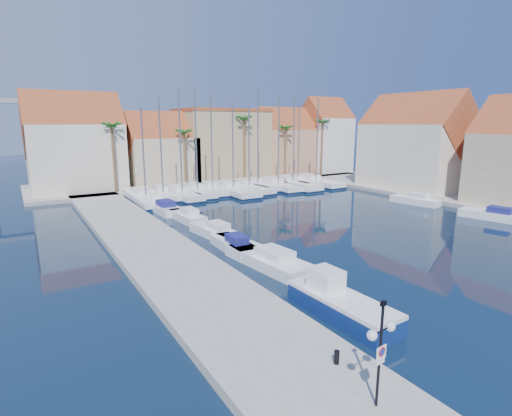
# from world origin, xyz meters

# --- Properties ---
(ground) EXTENTS (260.00, 260.00, 0.00)m
(ground) POSITION_xyz_m (0.00, 0.00, 0.00)
(ground) COLOR black
(ground) RESTS_ON ground
(quay_west) EXTENTS (6.00, 77.00, 0.50)m
(quay_west) POSITION_xyz_m (-9.00, 13.50, 0.25)
(quay_west) COLOR gray
(quay_west) RESTS_ON ground
(shore_north) EXTENTS (54.00, 16.00, 0.50)m
(shore_north) POSITION_xyz_m (10.00, 48.00, 0.25)
(shore_north) COLOR gray
(shore_north) RESTS_ON ground
(shore_east) EXTENTS (12.00, 60.00, 0.50)m
(shore_east) POSITION_xyz_m (32.00, 15.00, 0.25)
(shore_east) COLOR gray
(shore_east) RESTS_ON ground
(lamp_post) EXTENTS (1.28, 0.43, 3.77)m
(lamp_post) POSITION_xyz_m (-8.00, -5.65, 2.97)
(lamp_post) COLOR black
(lamp_post) RESTS_ON quay_west
(bollard) EXTENTS (0.22, 0.22, 0.55)m
(bollard) POSITION_xyz_m (-7.51, -3.17, 0.77)
(bollard) COLOR black
(bollard) RESTS_ON quay_west
(fishing_boat) EXTENTS (2.27, 6.33, 2.20)m
(fishing_boat) POSITION_xyz_m (-3.99, 0.46, 0.73)
(fishing_boat) COLOR navy
(fishing_boat) RESTS_ON ground
(motorboat_west_0) EXTENTS (3.05, 7.51, 1.40)m
(motorboat_west_0) POSITION_xyz_m (-3.12, 8.42, 0.51)
(motorboat_west_0) COLOR white
(motorboat_west_0) RESTS_ON ground
(motorboat_west_1) EXTENTS (1.84, 5.39, 1.40)m
(motorboat_west_1) POSITION_xyz_m (-3.57, 12.64, 0.51)
(motorboat_west_1) COLOR white
(motorboat_west_1) RESTS_ON ground
(motorboat_west_2) EXTENTS (2.44, 6.00, 1.40)m
(motorboat_west_2) POSITION_xyz_m (-3.13, 16.98, 0.51)
(motorboat_west_2) COLOR white
(motorboat_west_2) RESTS_ON ground
(motorboat_west_3) EXTENTS (2.12, 5.75, 1.40)m
(motorboat_west_3) POSITION_xyz_m (-3.05, 23.65, 0.51)
(motorboat_west_3) COLOR white
(motorboat_west_3) RESTS_ON ground
(motorboat_west_4) EXTENTS (2.41, 6.70, 1.40)m
(motorboat_west_4) POSITION_xyz_m (-3.73, 28.89, 0.51)
(motorboat_west_4) COLOR white
(motorboat_west_4) RESTS_ON ground
(motorboat_west_5) EXTENTS (2.29, 5.72, 1.40)m
(motorboat_west_5) POSITION_xyz_m (-3.42, 33.10, 0.51)
(motorboat_west_5) COLOR white
(motorboat_west_5) RESTS_ON ground
(motorboat_west_6) EXTENTS (2.26, 5.72, 1.40)m
(motorboat_west_6) POSITION_xyz_m (-3.79, 37.94, 0.51)
(motorboat_west_6) COLOR white
(motorboat_west_6) RESTS_ON ground
(motorboat_east_0) EXTENTS (3.33, 6.44, 1.40)m
(motorboat_east_0) POSITION_xyz_m (24.02, 7.88, 0.51)
(motorboat_east_0) COLOR white
(motorboat_east_0) RESTS_ON ground
(motorboat_east_1) EXTENTS (2.68, 6.03, 1.40)m
(motorboat_east_1) POSITION_xyz_m (24.01, 17.26, 0.51)
(motorboat_east_1) COLOR white
(motorboat_east_1) RESTS_ON ground
(sailboat_0) EXTENTS (3.43, 12.11, 11.51)m
(sailboat_0) POSITION_xyz_m (-3.98, 35.63, 0.55)
(sailboat_0) COLOR white
(sailboat_0) RESTS_ON ground
(sailboat_1) EXTENTS (2.30, 8.27, 12.95)m
(sailboat_1) POSITION_xyz_m (-1.45, 36.51, 0.63)
(sailboat_1) COLOR white
(sailboat_1) RESTS_ON ground
(sailboat_2) EXTENTS (2.97, 9.88, 13.76)m
(sailboat_2) POSITION_xyz_m (0.81, 35.71, 0.61)
(sailboat_2) COLOR white
(sailboat_2) RESTS_ON ground
(sailboat_3) EXTENTS (3.09, 9.84, 13.95)m
(sailboat_3) POSITION_xyz_m (3.39, 36.66, 0.61)
(sailboat_3) COLOR white
(sailboat_3) RESTS_ON ground
(sailboat_4) EXTENTS (2.81, 8.33, 13.52)m
(sailboat_4) POSITION_xyz_m (5.67, 36.59, 0.64)
(sailboat_4) COLOR white
(sailboat_4) RESTS_ON ground
(sailboat_5) EXTENTS (3.38, 12.02, 12.55)m
(sailboat_5) POSITION_xyz_m (8.12, 35.39, 0.56)
(sailboat_5) COLOR white
(sailboat_5) RESTS_ON ground
(sailboat_6) EXTENTS (3.49, 10.73, 12.06)m
(sailboat_6) POSITION_xyz_m (10.95, 35.95, 0.57)
(sailboat_6) COLOR white
(sailboat_6) RESTS_ON ground
(sailboat_7) EXTENTS (2.93, 9.20, 14.46)m
(sailboat_7) POSITION_xyz_m (12.90, 36.59, 0.63)
(sailboat_7) COLOR white
(sailboat_7) RESTS_ON ground
(sailboat_8) EXTENTS (3.40, 10.98, 13.30)m
(sailboat_8) POSITION_xyz_m (15.82, 35.58, 0.58)
(sailboat_8) COLOR white
(sailboat_8) RESTS_ON ground
(sailboat_9) EXTENTS (3.29, 11.99, 13.50)m
(sailboat_9) POSITION_xyz_m (18.27, 35.35, 0.57)
(sailboat_9) COLOR white
(sailboat_9) RESTS_ON ground
(sailboat_10) EXTENTS (2.62, 9.14, 12.32)m
(sailboat_10) POSITION_xyz_m (20.37, 36.68, 0.60)
(sailboat_10) COLOR white
(sailboat_10) RESTS_ON ground
(sailboat_11) EXTENTS (3.29, 11.69, 13.33)m
(sailboat_11) POSITION_xyz_m (22.99, 35.62, 0.57)
(sailboat_11) COLOR white
(sailboat_11) RESTS_ON ground
(building_0) EXTENTS (12.30, 9.00, 13.50)m
(building_0) POSITION_xyz_m (-10.00, 47.00, 6.52)
(building_0) COLOR beige
(building_0) RESTS_ON shore_north
(building_1) EXTENTS (10.30, 8.00, 11.00)m
(building_1) POSITION_xyz_m (2.00, 47.00, 5.30)
(building_1) COLOR tan
(building_1) RESTS_ON shore_north
(building_2) EXTENTS (14.20, 10.20, 11.50)m
(building_2) POSITION_xyz_m (13.00, 48.00, 6.26)
(building_2) COLOR tan
(building_2) RESTS_ON shore_north
(building_3) EXTENTS (10.30, 8.00, 12.00)m
(building_3) POSITION_xyz_m (25.00, 47.00, 5.86)
(building_3) COLOR tan
(building_3) RESTS_ON shore_north
(building_4) EXTENTS (8.30, 8.00, 14.00)m
(building_4) POSITION_xyz_m (34.00, 46.00, 6.97)
(building_4) COLOR white
(building_4) RESTS_ON shore_north
(building_6) EXTENTS (9.00, 14.30, 13.50)m
(building_6) POSITION_xyz_m (32.00, 24.00, 6.52)
(building_6) COLOR beige
(building_6) RESTS_ON shore_east
(palm_0) EXTENTS (2.60, 2.60, 10.15)m
(palm_0) POSITION_xyz_m (-6.00, 42.00, 9.08)
(palm_0) COLOR brown
(palm_0) RESTS_ON shore_north
(palm_1) EXTENTS (2.60, 2.60, 9.15)m
(palm_1) POSITION_xyz_m (4.00, 42.00, 8.14)
(palm_1) COLOR brown
(palm_1) RESTS_ON shore_north
(palm_2) EXTENTS (2.60, 2.60, 11.15)m
(palm_2) POSITION_xyz_m (14.00, 42.00, 10.02)
(palm_2) COLOR brown
(palm_2) RESTS_ON shore_north
(palm_3) EXTENTS (2.60, 2.60, 9.65)m
(palm_3) POSITION_xyz_m (22.00, 42.00, 8.61)
(palm_3) COLOR brown
(palm_3) RESTS_ON shore_north
(palm_4) EXTENTS (2.60, 2.60, 10.65)m
(palm_4) POSITION_xyz_m (30.00, 42.00, 9.55)
(palm_4) COLOR brown
(palm_4) RESTS_ON shore_north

